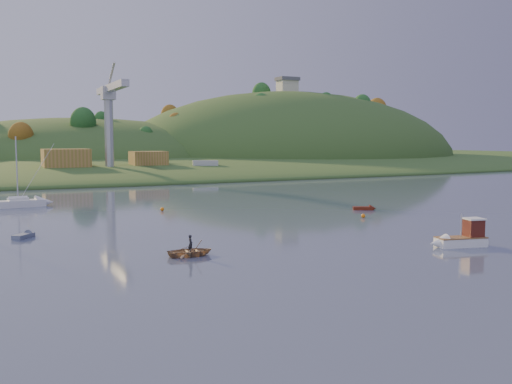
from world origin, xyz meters
name	(u,v)px	position (x,y,z in m)	size (l,w,h in m)	color
ground	(501,297)	(0.00, 0.00, 0.00)	(500.00, 500.00, 0.00)	#39455D
far_shore	(49,162)	(0.00, 230.00, 0.00)	(620.00, 220.00, 1.50)	#29491D
shore_slope	(74,169)	(0.00, 165.00, 0.00)	(640.00, 150.00, 7.00)	#29491D
hill_center	(82,164)	(10.00, 210.00, 0.00)	(140.00, 120.00, 36.00)	#29491D
hill_right	(287,161)	(95.00, 195.00, 0.00)	(150.00, 130.00, 60.00)	#29491D
hilltop_house	(287,84)	(95.00, 195.00, 33.40)	(9.00, 7.00, 6.45)	beige
hillside_trees	(65,167)	(0.00, 185.00, 0.00)	(280.00, 50.00, 32.00)	#1B4E1F
wharf	(120,172)	(5.00, 122.00, 1.20)	(42.00, 16.00, 2.40)	slate
shed_west	(66,159)	(-8.00, 123.00, 4.80)	(11.00, 8.00, 4.80)	olive
shed_east	(148,159)	(13.00, 124.00, 4.40)	(9.00, 7.00, 4.00)	olive
dock_crane	(110,108)	(2.00, 118.39, 17.17)	(3.20, 28.00, 20.30)	#B7B7BC
fishing_boat	(457,238)	(9.88, 13.14, 0.74)	(5.47, 2.71, 3.35)	white
sailboat_far	(18,203)	(-23.01, 62.47, 0.67)	(7.37, 3.03, 9.93)	white
canoe	(191,251)	(-12.75, 19.77, 0.38)	(2.64, 3.70, 0.77)	#9C7A56
paddler	(191,247)	(-12.75, 19.77, 0.75)	(0.55, 0.36, 1.50)	black
red_tender	(367,208)	(19.17, 38.26, 0.22)	(3.23, 2.42, 1.06)	#5D1C0D
grey_dinghy	(27,235)	(-24.00, 35.38, 0.21)	(2.52, 2.71, 1.01)	slate
work_vessel	(205,170)	(26.69, 118.00, 1.42)	(16.43, 9.77, 3.98)	#51616B
buoy_1	(363,216)	(13.85, 32.08, 0.25)	(0.50, 0.50, 0.50)	orange
buoy_3	(162,209)	(-6.13, 49.34, 0.25)	(0.50, 0.50, 0.50)	orange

